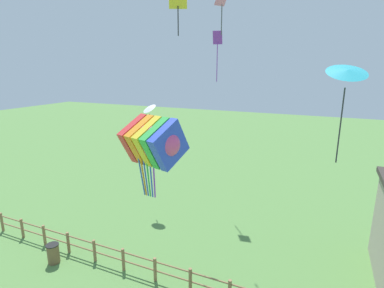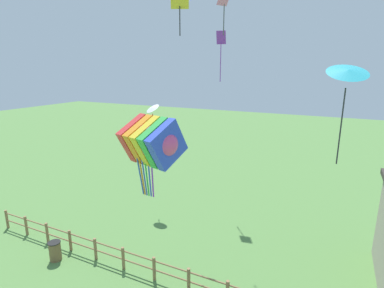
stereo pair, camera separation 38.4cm
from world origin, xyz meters
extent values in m
cylinder|color=olive|center=(-10.71, 7.61, 0.55)|extent=(0.14, 0.14, 1.09)
cylinder|color=olive|center=(-9.06, 7.61, 0.55)|extent=(0.14, 0.14, 1.09)
cylinder|color=olive|center=(-7.42, 7.61, 0.55)|extent=(0.14, 0.14, 1.09)
cylinder|color=olive|center=(-5.77, 7.61, 0.55)|extent=(0.14, 0.14, 1.09)
cylinder|color=olive|center=(-4.12, 7.61, 0.55)|extent=(0.14, 0.14, 1.09)
cylinder|color=olive|center=(-2.47, 7.61, 0.55)|extent=(0.14, 0.14, 1.09)
cylinder|color=olive|center=(-0.82, 7.61, 0.55)|extent=(0.14, 0.14, 1.09)
cylinder|color=olive|center=(0.82, 7.61, 0.55)|extent=(0.14, 0.14, 1.09)
cylinder|color=olive|center=(0.00, 7.61, 0.93)|extent=(21.43, 0.07, 0.07)
cylinder|color=olive|center=(0.00, 7.61, 0.49)|extent=(21.43, 0.07, 0.07)
cylinder|color=brown|center=(-5.81, 6.74, 0.45)|extent=(0.54, 0.54, 0.90)
cylinder|color=black|center=(-5.81, 6.74, 0.92)|extent=(0.58, 0.58, 0.04)
ellipsoid|color=#E54C8C|center=(-0.45, 7.22, 6.28)|extent=(2.75, 2.34, 1.76)
cube|color=red|center=(-1.22, 7.44, 6.28)|extent=(0.81, 1.81, 1.79)
cube|color=orange|center=(-0.84, 7.33, 6.28)|extent=(0.81, 1.81, 1.79)
cube|color=yellow|center=(-0.45, 7.22, 6.28)|extent=(0.81, 1.81, 1.79)
cube|color=green|center=(-0.07, 7.10, 6.28)|extent=(0.81, 1.81, 1.79)
cube|color=blue|center=(0.32, 6.99, 6.28)|extent=(0.81, 1.81, 1.79)
cylinder|color=blue|center=(-0.92, 7.06, 4.92)|extent=(0.16, 0.27, 1.54)
cylinder|color=orange|center=(-0.82, 7.03, 4.92)|extent=(0.12, 0.27, 1.54)
cylinder|color=blue|center=(-0.71, 7.02, 4.92)|extent=(0.08, 0.27, 1.54)
cylinder|color=green|center=(-0.59, 7.01, 4.92)|extent=(0.08, 0.27, 1.54)
cylinder|color=blue|center=(-0.47, 7.00, 4.92)|extent=(0.12, 0.27, 1.54)
cylinder|color=purple|center=(-0.34, 7.01, 4.92)|extent=(0.16, 0.27, 1.54)
cylinder|color=#4C4C51|center=(-0.09, 13.43, 11.19)|extent=(0.05, 0.05, 1.45)
cone|color=#2DB2C6|center=(5.66, 10.16, 8.74)|extent=(1.70, 1.65, 0.66)
cylinder|color=#2D2D33|center=(5.66, 10.16, 6.80)|extent=(0.05, 0.05, 2.76)
cylinder|color=black|center=(-1.69, 11.77, 11.02)|extent=(0.05, 0.05, 1.32)
cube|color=purple|center=(-1.47, 16.75, 10.71)|extent=(0.62, 0.34, 0.78)
cylinder|color=purple|center=(-1.47, 16.75, 9.20)|extent=(0.05, 0.05, 2.37)
cone|color=white|center=(-5.00, 14.19, 6.42)|extent=(1.16, 1.12, 0.53)
cylinder|color=red|center=(-5.00, 14.19, 5.45)|extent=(0.05, 0.05, 1.22)
camera|label=1|loc=(5.13, -1.79, 8.83)|focal=28.00mm
camera|label=2|loc=(5.48, -1.63, 8.83)|focal=28.00mm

